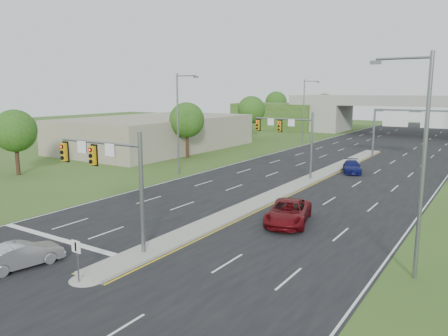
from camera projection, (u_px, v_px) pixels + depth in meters
ground at (144, 255)px, 24.80m from camera, size 240.00×240.00×0.00m
road at (341, 166)px, 53.73m from camera, size 24.00×160.00×0.02m
median at (303, 182)px, 43.79m from camera, size 2.00×54.00×0.16m
median_nose at (87, 278)px, 21.48m from camera, size 2.00×2.00×0.16m
lane_markings at (318, 173)px, 49.02m from camera, size 23.72×160.00×0.01m
signal_mast_near at (111, 169)px, 25.12m from camera, size 6.62×0.60×7.00m
signal_mast_far at (291, 133)px, 45.78m from camera, size 6.62×0.60×7.00m
keep_right_sign at (77, 254)px, 20.79m from camera, size 0.60×0.13×2.20m
sign_gantry at (417, 121)px, 57.43m from camera, size 11.58×0.44×6.67m
overpass at (412, 118)px, 90.29m from camera, size 80.00×14.00×8.10m
lightpole_l_mid at (179, 119)px, 47.36m from camera, size 2.85×0.25×11.00m
lightpole_l_far at (305, 108)px, 76.29m from camera, size 2.85×0.25×11.00m
lightpole_r_near at (420, 157)px, 20.75m from camera, size 2.85×0.25×11.00m
tree_l_near at (187, 120)px, 59.37m from camera, size 4.80×4.80×7.60m
tree_l_mid at (251, 110)px, 82.12m from camera, size 5.20×5.20×8.12m
tree_l_close at (15, 131)px, 47.18m from camera, size 4.60×4.60×7.17m
tree_back_a at (276, 102)px, 121.77m from camera, size 6.00×6.00×8.85m
tree_back_b at (324, 104)px, 114.35m from camera, size 5.60×5.60×8.32m
commercial_building at (156, 133)px, 69.32m from camera, size 18.00×30.00×5.00m
car_silver at (22, 255)px, 22.91m from camera, size 2.24×4.32×1.36m
car_far_a at (288, 212)px, 30.47m from camera, size 4.05×6.25×1.60m
car_far_b at (352, 167)px, 49.29m from camera, size 3.35×4.93×1.33m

